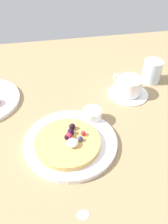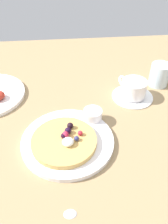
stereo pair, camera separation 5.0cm
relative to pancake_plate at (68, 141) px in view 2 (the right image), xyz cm
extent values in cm
cube|color=#9B7F57|center=(1.67, 5.25, -2.19)|extent=(165.62, 129.11, 3.00)
cylinder|color=white|center=(0.00, 0.00, 0.00)|extent=(25.26, 25.26, 1.39)
cylinder|color=tan|center=(-0.95, -1.30, 1.46)|extent=(17.43, 17.43, 1.52)
sphere|color=black|center=(0.29, 0.90, 3.10)|extent=(1.77, 1.77, 1.77)
sphere|color=#C72542|center=(-0.46, -0.49, 3.10)|extent=(1.77, 1.77, 1.77)
sphere|color=black|center=(-0.94, -0.82, 2.96)|extent=(1.49, 1.49, 1.49)
sphere|color=navy|center=(2.37, -1.96, 2.88)|extent=(1.33, 1.33, 1.33)
sphere|color=black|center=(0.96, 2.75, 3.09)|extent=(1.75, 1.75, 1.75)
sphere|color=red|center=(3.47, -0.13, 2.89)|extent=(1.35, 1.35, 1.35)
ellipsoid|color=white|center=(0.08, -3.15, 3.12)|extent=(3.02, 3.02, 1.81)
cylinder|color=white|center=(7.86, 8.00, 2.10)|extent=(5.64, 5.64, 2.82)
cylinder|color=maroon|center=(7.86, 8.00, 2.67)|extent=(4.63, 4.63, 0.34)
cylinder|color=white|center=(23.06, 18.86, -0.27)|extent=(13.92, 13.92, 0.84)
cylinder|color=white|center=(23.06, 18.86, 2.89)|extent=(8.46, 8.46, 5.49)
torus|color=white|center=(20.30, 23.31, 3.16)|extent=(2.72, 3.71, 3.87)
cylinder|color=brown|center=(23.06, 18.86, 4.64)|extent=(7.19, 7.19, 0.44)
ellipsoid|color=silver|center=(-0.37, -20.06, -0.39)|extent=(2.86, 2.20, 0.60)
cylinder|color=silver|center=(34.24, 25.60, 3.37)|extent=(6.87, 6.87, 8.13)
camera|label=1|loc=(-4.68, -42.59, 47.30)|focal=37.25mm
camera|label=2|loc=(0.27, -43.32, 47.30)|focal=37.25mm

